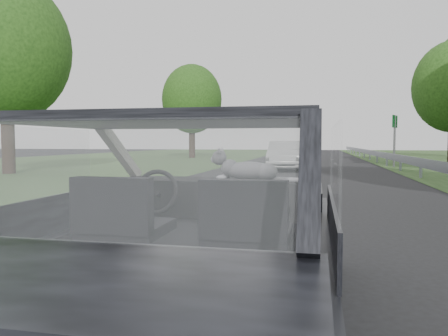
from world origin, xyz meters
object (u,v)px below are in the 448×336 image
at_px(subject_car, 195,228).
at_px(highway_sign, 394,141).
at_px(cat, 250,170).
at_px(other_car, 285,155).

bearing_deg(subject_car, highway_sign, 77.62).
distance_m(subject_car, cat, 0.74).
relative_size(subject_car, highway_sign, 1.49).
xyz_separation_m(subject_car, cat, (0.28, 0.58, 0.36)).
relative_size(cat, highway_sign, 0.21).
relative_size(subject_car, cat, 6.96).
bearing_deg(cat, subject_car, -106.50).
height_order(other_car, highway_sign, highway_sign).
height_order(subject_car, other_car, subject_car).
height_order(cat, other_car, other_car).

